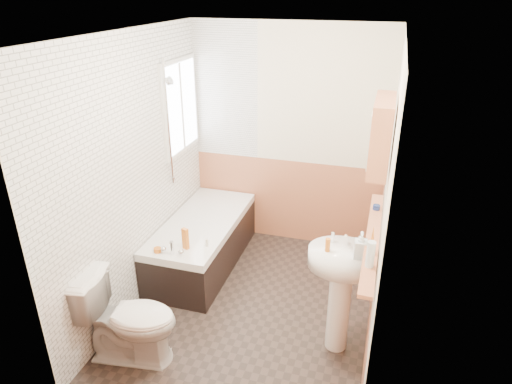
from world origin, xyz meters
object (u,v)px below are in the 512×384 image
toilet (129,319)px  sink (341,280)px  bathtub (203,241)px  pine_shelf (373,237)px  medicine_cabinet (381,135)px

toilet → sink: 1.73m
toilet → sink: sink is taller
toilet → bathtub: bearing=-9.0°
bathtub → sink: (1.57, -0.85, 0.40)m
sink → pine_shelf: 0.44m
bathtub → toilet: (-0.03, -1.45, 0.11)m
bathtub → medicine_cabinet: (1.74, -0.70, 1.57)m
sink → medicine_cabinet: medicine_cabinet is taller
toilet → medicine_cabinet: bearing=-74.8°
sink → medicine_cabinet: bearing=27.5°
toilet → sink: (1.60, 0.60, 0.29)m
bathtub → sink: 1.83m
bathtub → medicine_cabinet: 2.45m
bathtub → medicine_cabinet: bearing=-21.9°
pine_shelf → bathtub: bearing=155.9°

